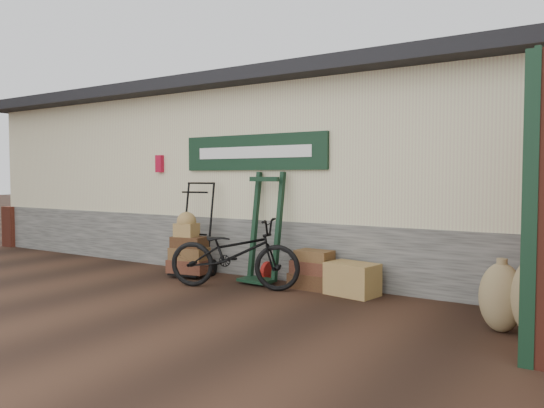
{
  "coord_description": "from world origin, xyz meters",
  "views": [
    {
      "loc": [
        4.43,
        -5.77,
        1.58
      ],
      "look_at": [
        0.09,
        0.9,
        1.16
      ],
      "focal_mm": 35.0,
      "sensor_mm": 36.0,
      "label": 1
    }
  ],
  "objects_px": {
    "bicycle": "(234,250)",
    "suitcase_stack": "(313,269)",
    "green_barrow": "(264,227)",
    "wicker_hamper": "(352,279)",
    "porter_trolley": "(195,228)"
  },
  "relations": [
    {
      "from": "green_barrow",
      "to": "bicycle",
      "type": "xyz_separation_m",
      "value": [
        -0.1,
        -0.6,
        -0.27
      ]
    },
    {
      "from": "green_barrow",
      "to": "wicker_hamper",
      "type": "relative_size",
      "value": 2.49
    },
    {
      "from": "suitcase_stack",
      "to": "bicycle",
      "type": "bearing_deg",
      "value": -147.0
    },
    {
      "from": "porter_trolley",
      "to": "green_barrow",
      "type": "xyz_separation_m",
      "value": [
        1.24,
        0.13,
        0.06
      ]
    },
    {
      "from": "bicycle",
      "to": "suitcase_stack",
      "type": "bearing_deg",
      "value": -75.77
    },
    {
      "from": "suitcase_stack",
      "to": "bicycle",
      "type": "height_order",
      "value": "bicycle"
    },
    {
      "from": "wicker_hamper",
      "to": "suitcase_stack",
      "type": "bearing_deg",
      "value": 173.18
    },
    {
      "from": "suitcase_stack",
      "to": "green_barrow",
      "type": "bearing_deg",
      "value": 179.82
    },
    {
      "from": "porter_trolley",
      "to": "bicycle",
      "type": "distance_m",
      "value": 1.25
    },
    {
      "from": "green_barrow",
      "to": "bicycle",
      "type": "distance_m",
      "value": 0.67
    },
    {
      "from": "wicker_hamper",
      "to": "green_barrow",
      "type": "bearing_deg",
      "value": 176.91
    },
    {
      "from": "porter_trolley",
      "to": "green_barrow",
      "type": "distance_m",
      "value": 1.25
    },
    {
      "from": "suitcase_stack",
      "to": "porter_trolley",
      "type": "bearing_deg",
      "value": -176.45
    },
    {
      "from": "wicker_hamper",
      "to": "bicycle",
      "type": "bearing_deg",
      "value": -161.48
    },
    {
      "from": "porter_trolley",
      "to": "wicker_hamper",
      "type": "height_order",
      "value": "porter_trolley"
    }
  ]
}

